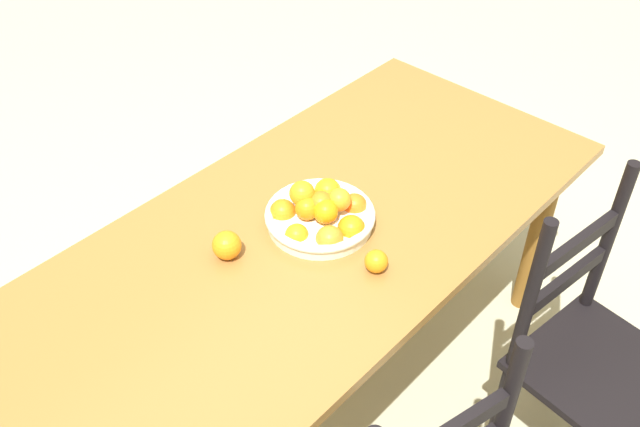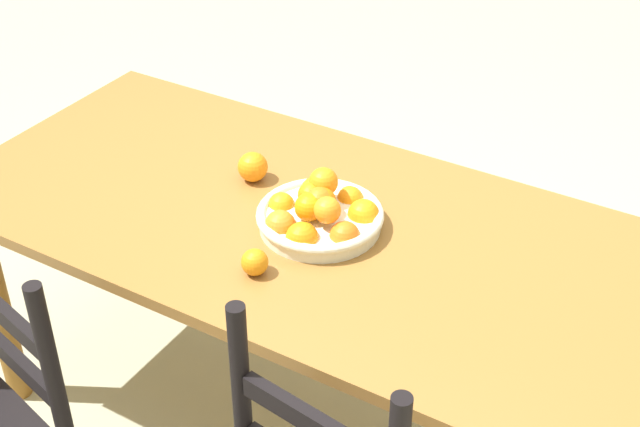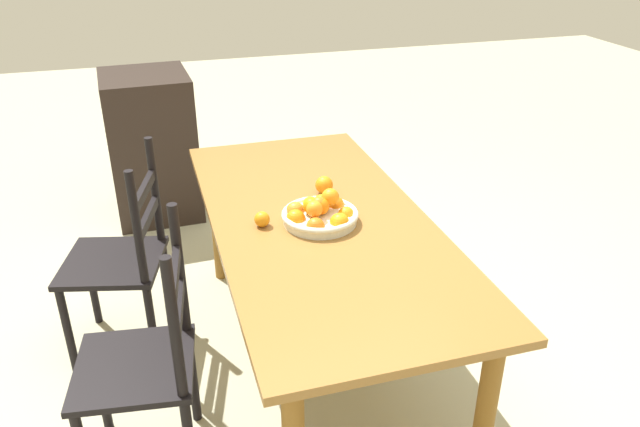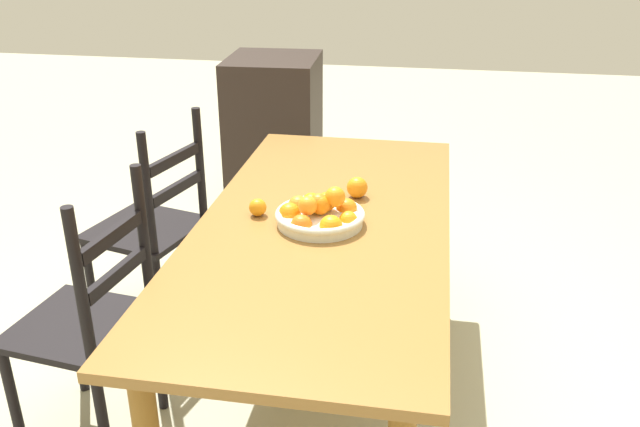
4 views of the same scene
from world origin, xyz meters
TOP-DOWN VIEW (x-y plane):
  - ground_plane at (0.00, 0.00)m, footprint 12.00×12.00m
  - dining_table at (0.00, 0.00)m, footprint 1.86×0.86m
  - chair_near_window at (0.36, 0.80)m, footprint 0.51×0.51m
  - chair_by_cabinet at (-0.36, 0.73)m, footprint 0.45×0.45m
  - cabinet at (1.76, 0.60)m, footprint 0.59×0.55m
  - fruit_bowl at (-0.03, 0.01)m, footprint 0.31×0.31m
  - orange_loose_0 at (0.22, -0.09)m, footprint 0.08×0.08m
  - orange_loose_1 at (-0.00, 0.24)m, footprint 0.06×0.06m

SIDE VIEW (x-z plane):
  - ground_plane at x=0.00m, z-range 0.00..0.00m
  - chair_by_cabinet at x=-0.36m, z-range -0.04..0.93m
  - chair_near_window at x=0.36m, z-range -0.03..0.94m
  - cabinet at x=1.76m, z-range 0.00..0.93m
  - dining_table at x=0.00m, z-range 0.27..1.00m
  - orange_loose_1 at x=0.00m, z-range 0.73..0.79m
  - fruit_bowl at x=-0.03m, z-range 0.70..0.84m
  - orange_loose_0 at x=0.22m, z-range 0.73..0.81m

